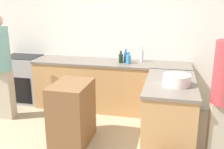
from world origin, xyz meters
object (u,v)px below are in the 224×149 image
at_px(range_oven, 24,79).
at_px(water_bottle_blue, 126,57).
at_px(island_table, 72,113).
at_px(mixing_bowl, 177,80).
at_px(wine_bottle_dark, 121,58).
at_px(person_by_range, 1,63).
at_px(dish_soap_bottle, 128,59).
at_px(vinegar_bottle_clear, 142,56).

bearing_deg(range_oven, water_bottle_blue, 0.44).
relative_size(island_table, mixing_bowl, 2.51).
distance_m(island_table, wine_bottle_dark, 1.45).
height_order(island_table, wine_bottle_dark, wine_bottle_dark).
xyz_separation_m(water_bottle_blue, person_by_range, (-1.96, -0.82, -0.04)).
xyz_separation_m(mixing_bowl, wine_bottle_dark, (-0.96, 1.09, 0.01)).
bearing_deg(mixing_bowl, person_by_range, 172.92).
distance_m(island_table, person_by_range, 1.62).
distance_m(wine_bottle_dark, dish_soap_bottle, 0.15).
relative_size(vinegar_bottle_clear, person_by_range, 0.15).
relative_size(water_bottle_blue, person_by_range, 0.13).
bearing_deg(water_bottle_blue, person_by_range, -157.34).
bearing_deg(mixing_bowl, range_oven, 158.66).
distance_m(mixing_bowl, person_by_range, 2.86).
distance_m(mixing_bowl, water_bottle_blue, 1.47).
bearing_deg(water_bottle_blue, wine_bottle_dark, -133.05).
distance_m(island_table, mixing_bowl, 1.52).
height_order(water_bottle_blue, vinegar_bottle_clear, vinegar_bottle_clear).
bearing_deg(island_table, vinegar_bottle_clear, 60.85).
bearing_deg(vinegar_bottle_clear, island_table, -119.15).
xyz_separation_m(vinegar_bottle_clear, wine_bottle_dark, (-0.35, -0.18, -0.02)).
bearing_deg(person_by_range, range_oven, 98.06).
relative_size(range_oven, vinegar_bottle_clear, 3.38).
bearing_deg(wine_bottle_dark, range_oven, 178.22).
xyz_separation_m(mixing_bowl, vinegar_bottle_clear, (-0.60, 1.27, 0.04)).
height_order(range_oven, dish_soap_bottle, dish_soap_bottle).
bearing_deg(island_table, person_by_range, 159.88).
distance_m(vinegar_bottle_clear, wine_bottle_dark, 0.40).
bearing_deg(water_bottle_blue, island_table, -111.28).
distance_m(mixing_bowl, wine_bottle_dark, 1.45).
height_order(island_table, vinegar_bottle_clear, vinegar_bottle_clear).
height_order(range_oven, vinegar_bottle_clear, vinegar_bottle_clear).
distance_m(range_oven, island_table, 2.04).
bearing_deg(dish_soap_bottle, mixing_bowl, -52.24).
bearing_deg(water_bottle_blue, dish_soap_bottle, -59.53).
height_order(range_oven, water_bottle_blue, water_bottle_blue).
bearing_deg(mixing_bowl, vinegar_bottle_clear, 115.46).
relative_size(vinegar_bottle_clear, wine_bottle_dark, 1.28).
height_order(water_bottle_blue, dish_soap_bottle, water_bottle_blue).
relative_size(mixing_bowl, vinegar_bottle_clear, 1.30).
bearing_deg(water_bottle_blue, vinegar_bottle_clear, 19.19).
bearing_deg(range_oven, mixing_bowl, -21.34).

